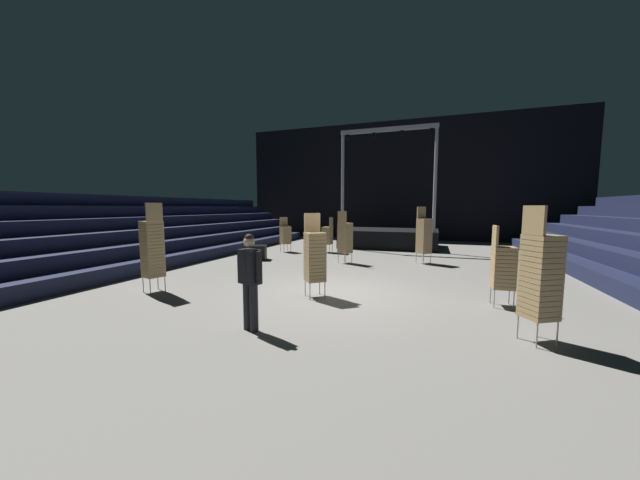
% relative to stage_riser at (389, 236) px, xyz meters
% --- Properties ---
extents(ground_plane, '(22.00, 30.00, 0.10)m').
position_rel_stage_riser_xyz_m(ground_plane, '(0.00, -10.33, -0.65)').
color(ground_plane, slate).
extents(arena_end_wall, '(22.00, 0.30, 8.00)m').
position_rel_stage_riser_xyz_m(arena_end_wall, '(0.00, 4.67, 3.40)').
color(arena_end_wall, black).
rests_on(arena_end_wall, ground_plane).
extents(bleacher_bank_left, '(4.50, 24.00, 2.70)m').
position_rel_stage_riser_xyz_m(bleacher_bank_left, '(-8.75, -9.33, 0.75)').
color(bleacher_bank_left, '#191E38').
rests_on(bleacher_bank_left, ground_plane).
extents(stage_riser, '(5.11, 3.50, 6.15)m').
position_rel_stage_riser_xyz_m(stage_riser, '(0.00, 0.00, 0.00)').
color(stage_riser, black).
rests_on(stage_riser, ground_plane).
extents(man_with_tie, '(0.56, 0.35, 1.73)m').
position_rel_stage_riser_xyz_m(man_with_tie, '(-0.71, -13.26, 0.39)').
color(man_with_tie, black).
rests_on(man_with_tie, ground_plane).
extents(chair_stack_front_left, '(0.62, 0.62, 1.71)m').
position_rel_stage_riser_xyz_m(chair_stack_front_left, '(-4.57, -3.77, 0.26)').
color(chair_stack_front_left, '#B2B5BA').
rests_on(chair_stack_front_left, ground_plane).
extents(chair_stack_front_right, '(0.55, 0.55, 2.31)m').
position_rel_stage_riser_xyz_m(chair_stack_front_right, '(-4.48, -11.81, 0.56)').
color(chair_stack_front_right, '#B2B5BA').
rests_on(chair_stack_front_right, ground_plane).
extents(chair_stack_mid_left, '(0.62, 0.62, 2.22)m').
position_rel_stage_riser_xyz_m(chair_stack_mid_left, '(1.97, -4.96, 0.52)').
color(chair_stack_mid_left, '#B2B5BA').
rests_on(chair_stack_mid_left, ground_plane).
extents(chair_stack_mid_right, '(0.62, 0.62, 2.05)m').
position_rel_stage_riser_xyz_m(chair_stack_mid_right, '(-0.39, -10.85, 0.43)').
color(chair_stack_mid_right, '#B2B5BA').
rests_on(chair_stack_mid_right, ground_plane).
extents(chair_stack_mid_centre, '(0.60, 0.60, 2.22)m').
position_rel_stage_riser_xyz_m(chair_stack_mid_centre, '(3.95, -12.15, 0.52)').
color(chair_stack_mid_centre, '#B2B5BA').
rests_on(chair_stack_mid_centre, ground_plane).
extents(chair_stack_rear_left, '(0.58, 0.58, 2.05)m').
position_rel_stage_riser_xyz_m(chair_stack_rear_left, '(-0.95, -5.93, 0.43)').
color(chair_stack_rear_left, '#B2B5BA').
rests_on(chair_stack_rear_left, ground_plane).
extents(chair_stack_rear_right, '(0.46, 0.46, 1.79)m').
position_rel_stage_riser_xyz_m(chair_stack_rear_right, '(3.79, -10.16, 0.31)').
color(chair_stack_rear_right, '#B2B5BA').
rests_on(chair_stack_rear_right, ground_plane).
extents(chair_stack_rear_centre, '(0.46, 0.46, 1.71)m').
position_rel_stage_riser_xyz_m(chair_stack_rear_centre, '(-2.55, -3.25, 0.26)').
color(chair_stack_rear_centre, '#B2B5BA').
rests_on(chair_stack_rear_centre, ground_plane).
extents(equipment_road_case, '(1.05, 0.88, 0.60)m').
position_rel_stage_riser_xyz_m(equipment_road_case, '(-4.73, -6.37, -0.29)').
color(equipment_road_case, black).
rests_on(equipment_road_case, ground_plane).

